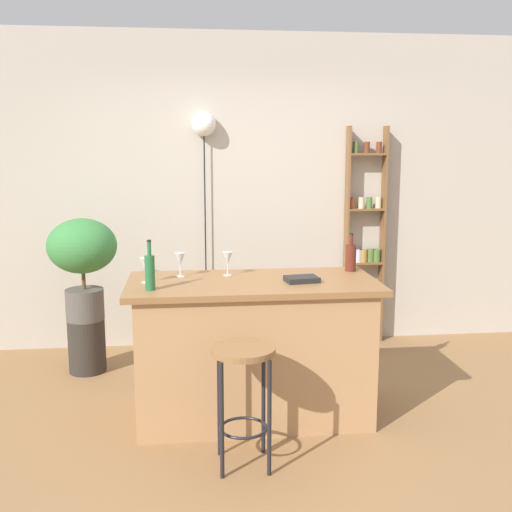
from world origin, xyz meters
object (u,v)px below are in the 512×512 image
at_px(cookbook, 302,279).
at_px(potted_plant, 82,256).
at_px(spice_shelf, 364,238).
at_px(bottle_wine_red, 351,257).
at_px(bar_stool, 243,377).
at_px(plant_stool, 87,345).
at_px(bottle_olive_oil, 150,271).
at_px(wine_glass_left, 228,259).
at_px(wine_glass_right, 145,265).
at_px(wine_glass_center, 180,260).
at_px(pendant_globe_light, 204,127).

bearing_deg(cookbook, potted_plant, 138.21).
xyz_separation_m(spice_shelf, bottle_wine_red, (-0.47, -1.28, 0.07)).
relative_size(bar_stool, cookbook, 3.37).
distance_m(spice_shelf, cookbook, 1.81).
xyz_separation_m(bar_stool, plant_stool, (-1.12, 1.64, -0.31)).
relative_size(spice_shelf, cookbook, 9.48).
xyz_separation_m(bottle_olive_oil, bottle_wine_red, (1.38, 0.43, -0.02)).
distance_m(bottle_olive_oil, wine_glass_left, 0.63).
bearing_deg(spice_shelf, wine_glass_left, -135.51).
distance_m(potted_plant, bottle_olive_oil, 1.31).
bearing_deg(potted_plant, bar_stool, -55.56).
bearing_deg(bar_stool, wine_glass_right, 129.67).
bearing_deg(spice_shelf, plant_stool, -167.61).
xyz_separation_m(bar_stool, wine_glass_left, (-0.03, 0.85, 0.52)).
bearing_deg(wine_glass_left, potted_plant, 144.27).
bearing_deg(plant_stool, wine_glass_right, -59.80).
xyz_separation_m(bar_stool, spice_shelf, (1.32, 2.18, 0.44)).
bearing_deg(cookbook, plant_stool, 138.21).
bearing_deg(bar_stool, bottle_olive_oil, 138.36).
bearing_deg(wine_glass_center, pendant_globe_light, 80.97).
xyz_separation_m(plant_stool, potted_plant, (0.00, 0.00, 0.74)).
relative_size(potted_plant, wine_glass_left, 4.99).
bearing_deg(bottle_olive_oil, plant_stool, 116.96).
bearing_deg(potted_plant, pendant_globe_light, 29.60).
distance_m(wine_glass_center, wine_glass_right, 0.27).
relative_size(spice_shelf, bottle_olive_oil, 6.37).
relative_size(bar_stool, plant_stool, 1.62).
distance_m(spice_shelf, wine_glass_center, 2.14).
height_order(bottle_olive_oil, wine_glass_left, bottle_olive_oil).
relative_size(potted_plant, wine_glass_center, 4.99).
bearing_deg(bottle_olive_oil, spice_shelf, 42.62).
distance_m(plant_stool, wine_glass_right, 1.38).
relative_size(potted_plant, pendant_globe_light, 0.39).
xyz_separation_m(potted_plant, wine_glass_center, (0.78, -0.79, 0.10)).
height_order(potted_plant, cookbook, potted_plant).
bearing_deg(cookbook, wine_glass_center, 154.15).
bearing_deg(bottle_olive_oil, wine_glass_center, 64.35).
bearing_deg(spice_shelf, pendant_globe_light, 179.02).
height_order(spice_shelf, wine_glass_right, spice_shelf).
bearing_deg(wine_glass_center, bottle_wine_red, 2.62).
bearing_deg(plant_stool, wine_glass_center, -45.63).
bearing_deg(wine_glass_right, plant_stool, 120.20).
relative_size(bottle_wine_red, wine_glass_right, 1.66).
xyz_separation_m(spice_shelf, wine_glass_left, (-1.35, -1.33, 0.08)).
bearing_deg(wine_glass_left, cookbook, -28.76).
relative_size(bottle_olive_oil, pendant_globe_light, 0.15).
bearing_deg(wine_glass_right, bar_stool, -50.33).
distance_m(potted_plant, wine_glass_right, 1.11).
bearing_deg(bar_stool, spice_shelf, 58.70).
height_order(spice_shelf, wine_glass_center, spice_shelf).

